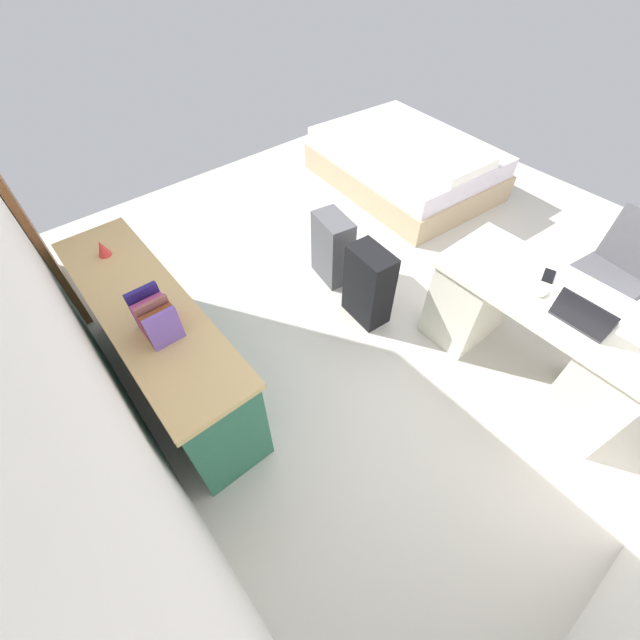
{
  "coord_description": "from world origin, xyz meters",
  "views": [
    {
      "loc": [
        -1.55,
        2.14,
        2.48
      ],
      "look_at": [
        -0.29,
        1.1,
        0.6
      ],
      "focal_mm": 22.63,
      "sensor_mm": 36.0,
      "label": 1
    }
  ],
  "objects_px": {
    "desk": "(534,332)",
    "suitcase_spare_grey": "(333,248)",
    "office_chair": "(606,282)",
    "figurine_small": "(102,248)",
    "bed": "(405,164)",
    "cell_phone_by_mouse": "(549,276)",
    "computer_mouse": "(542,292)",
    "credenza": "(163,346)",
    "laptop": "(583,317)",
    "suitcase_black": "(369,286)"
  },
  "relations": [
    {
      "from": "desk",
      "to": "suitcase_spare_grey",
      "type": "distance_m",
      "value": 1.66
    },
    {
      "from": "office_chair",
      "to": "figurine_small",
      "type": "bearing_deg",
      "value": 52.54
    },
    {
      "from": "bed",
      "to": "suitcase_spare_grey",
      "type": "relative_size",
      "value": 3.33
    },
    {
      "from": "desk",
      "to": "figurine_small",
      "type": "bearing_deg",
      "value": 44.14
    },
    {
      "from": "desk",
      "to": "figurine_small",
      "type": "relative_size",
      "value": 13.11
    },
    {
      "from": "suitcase_spare_grey",
      "to": "cell_phone_by_mouse",
      "type": "xyz_separation_m",
      "value": [
        -1.48,
        -0.52,
        0.43
      ]
    },
    {
      "from": "computer_mouse",
      "to": "figurine_small",
      "type": "distance_m",
      "value": 2.75
    },
    {
      "from": "credenza",
      "to": "computer_mouse",
      "type": "xyz_separation_m",
      "value": [
        -1.41,
        -1.92,
        0.34
      ]
    },
    {
      "from": "laptop",
      "to": "cell_phone_by_mouse",
      "type": "height_order",
      "value": "laptop"
    },
    {
      "from": "desk",
      "to": "office_chair",
      "type": "xyz_separation_m",
      "value": [
        -0.09,
        -0.8,
        0.04
      ]
    },
    {
      "from": "bed",
      "to": "figurine_small",
      "type": "height_order",
      "value": "figurine_small"
    },
    {
      "from": "computer_mouse",
      "to": "cell_phone_by_mouse",
      "type": "height_order",
      "value": "computer_mouse"
    },
    {
      "from": "figurine_small",
      "to": "cell_phone_by_mouse",
      "type": "bearing_deg",
      "value": -132.21
    },
    {
      "from": "suitcase_spare_grey",
      "to": "cell_phone_by_mouse",
      "type": "relative_size",
      "value": 4.41
    },
    {
      "from": "desk",
      "to": "suitcase_black",
      "type": "xyz_separation_m",
      "value": [
        1.08,
        0.5,
        -0.06
      ]
    },
    {
      "from": "computer_mouse",
      "to": "suitcase_black",
      "type": "bearing_deg",
      "value": 23.77
    },
    {
      "from": "bed",
      "to": "computer_mouse",
      "type": "xyz_separation_m",
      "value": [
        -2.19,
        1.3,
        0.49
      ]
    },
    {
      "from": "office_chair",
      "to": "figurine_small",
      "type": "xyz_separation_m",
      "value": [
        2.13,
        2.78,
        0.43
      ]
    },
    {
      "from": "credenza",
      "to": "cell_phone_by_mouse",
      "type": "height_order",
      "value": "credenza"
    },
    {
      "from": "credenza",
      "to": "figurine_small",
      "type": "relative_size",
      "value": 16.36
    },
    {
      "from": "office_chair",
      "to": "computer_mouse",
      "type": "height_order",
      "value": "office_chair"
    },
    {
      "from": "bed",
      "to": "suitcase_black",
      "type": "bearing_deg",
      "value": 124.23
    },
    {
      "from": "desk",
      "to": "cell_phone_by_mouse",
      "type": "height_order",
      "value": "cell_phone_by_mouse"
    },
    {
      "from": "credenza",
      "to": "laptop",
      "type": "height_order",
      "value": "laptop"
    },
    {
      "from": "suitcase_black",
      "to": "cell_phone_by_mouse",
      "type": "height_order",
      "value": "cell_phone_by_mouse"
    },
    {
      "from": "laptop",
      "to": "computer_mouse",
      "type": "bearing_deg",
      "value": -9.18
    },
    {
      "from": "bed",
      "to": "cell_phone_by_mouse",
      "type": "xyz_separation_m",
      "value": [
        -2.13,
        1.11,
        0.48
      ]
    },
    {
      "from": "suitcase_black",
      "to": "office_chair",
      "type": "bearing_deg",
      "value": -127.33
    },
    {
      "from": "desk",
      "to": "suitcase_spare_grey",
      "type": "relative_size",
      "value": 2.4
    },
    {
      "from": "suitcase_spare_grey",
      "to": "figurine_small",
      "type": "relative_size",
      "value": 5.46
    },
    {
      "from": "laptop",
      "to": "desk",
      "type": "bearing_deg",
      "value": -27.82
    },
    {
      "from": "laptop",
      "to": "figurine_small",
      "type": "height_order",
      "value": "laptop"
    },
    {
      "from": "office_chair",
      "to": "cell_phone_by_mouse",
      "type": "distance_m",
      "value": 0.77
    },
    {
      "from": "office_chair",
      "to": "bed",
      "type": "distance_m",
      "value": 2.4
    },
    {
      "from": "credenza",
      "to": "bed",
      "type": "height_order",
      "value": "credenza"
    },
    {
      "from": "desk",
      "to": "computer_mouse",
      "type": "bearing_deg",
      "value": 37.44
    },
    {
      "from": "suitcase_black",
      "to": "suitcase_spare_grey",
      "type": "bearing_deg",
      "value": -5.72
    },
    {
      "from": "office_chair",
      "to": "credenza",
      "type": "distance_m",
      "value": 3.19
    },
    {
      "from": "suitcase_spare_grey",
      "to": "laptop",
      "type": "relative_size",
      "value": 1.93
    },
    {
      "from": "bed",
      "to": "figurine_small",
      "type": "bearing_deg",
      "value": 93.95
    },
    {
      "from": "suitcase_black",
      "to": "laptop",
      "type": "distance_m",
      "value": 1.4
    },
    {
      "from": "bed",
      "to": "cell_phone_by_mouse",
      "type": "bearing_deg",
      "value": 152.39
    },
    {
      "from": "office_chair",
      "to": "bed",
      "type": "bearing_deg",
      "value": -10.69
    },
    {
      "from": "cell_phone_by_mouse",
      "to": "laptop",
      "type": "bearing_deg",
      "value": 125.7
    },
    {
      "from": "bed",
      "to": "cell_phone_by_mouse",
      "type": "relative_size",
      "value": 14.71
    },
    {
      "from": "cell_phone_by_mouse",
      "to": "figurine_small",
      "type": "distance_m",
      "value": 2.85
    },
    {
      "from": "desk",
      "to": "bed",
      "type": "distance_m",
      "value": 2.58
    },
    {
      "from": "office_chair",
      "to": "suitcase_black",
      "type": "bearing_deg",
      "value": 47.93
    },
    {
      "from": "office_chair",
      "to": "suitcase_spare_grey",
      "type": "height_order",
      "value": "office_chair"
    },
    {
      "from": "desk",
      "to": "credenza",
      "type": "bearing_deg",
      "value": 53.18
    }
  ]
}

